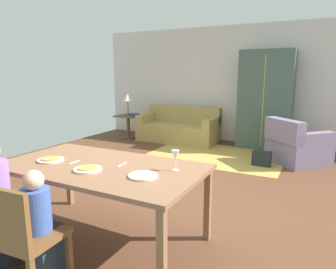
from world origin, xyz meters
The scene contains 22 objects.
ground_plane centered at (0.00, 0.45, -0.01)m, with size 7.47×6.10×0.02m, color brown.
back_wall centered at (0.00, 3.55, 1.35)m, with size 7.47×0.10×2.70m, color silver.
dining_table centered at (-0.16, -1.46, 0.70)m, with size 1.94×1.05×0.76m.
plate_near_man centered at (-0.69, -1.58, 0.77)m, with size 0.25×0.25×0.02m, color silver.
pizza_near_man centered at (-0.69, -1.58, 0.78)m, with size 0.17×0.17×0.01m, color gold.
plate_near_child centered at (-0.16, -1.64, 0.77)m, with size 0.25×0.25×0.02m, color white.
pizza_near_child centered at (-0.16, -1.64, 0.78)m, with size 0.17×0.17×0.01m, color gold.
plate_near_woman centered at (0.37, -1.56, 0.77)m, with size 0.25×0.25×0.02m, color silver.
wine_glass centered at (0.54, -1.28, 0.89)m, with size 0.07×0.07×0.19m.
fork centered at (-0.45, -1.51, 0.76)m, with size 0.02×0.15×0.01m, color silver.
knife centered at (0.02, -1.36, 0.76)m, with size 0.01×0.17×0.01m, color silver.
dining_chair_child centered at (-0.15, -2.34, 0.49)m, with size 0.45×0.45×0.87m.
person_child centered at (-0.16, -2.17, 0.43)m, with size 0.22×0.29×0.92m.
area_rug centered at (-0.18, 2.06, 0.00)m, with size 2.60×1.80×0.01m, color #B39445.
couch centered at (-1.41, 2.92, 0.30)m, with size 1.88×0.86×0.82m.
armchair centered at (1.27, 2.22, 0.32)m, with size 1.21×1.21×0.82m.
armoire centered at (0.53, 3.16, 1.05)m, with size 1.10×0.59×2.10m.
side_table centered at (-2.70, 2.66, 0.38)m, with size 0.56×0.56×0.58m.
table_lamp centered at (-2.70, 2.66, 1.01)m, with size 0.26×0.26×0.54m.
book_lower centered at (-2.54, 2.72, 0.59)m, with size 0.22×0.16×0.03m, color maroon.
book_upper centered at (-2.55, 2.71, 0.62)m, with size 0.22×0.16×0.03m, color #2E5689.
handbag centered at (0.76, 1.76, 0.13)m, with size 0.32×0.16×0.26m, color #1C2628.
Camera 1 is at (1.68, -3.62, 1.61)m, focal length 32.53 mm.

